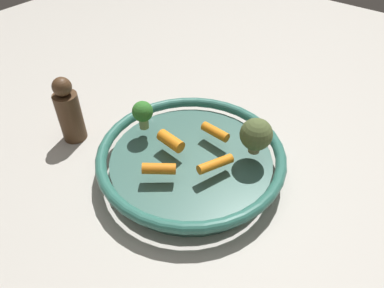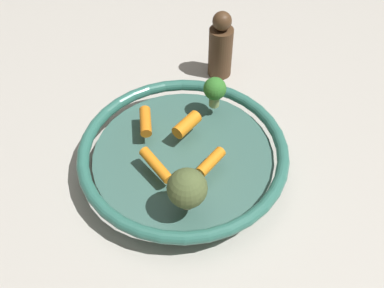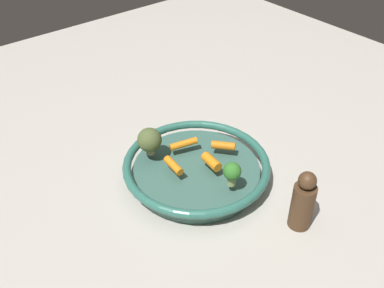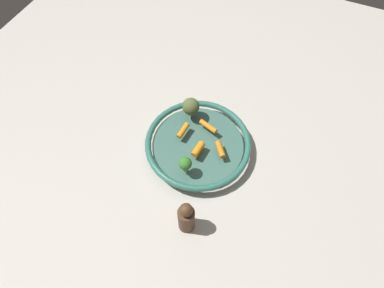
# 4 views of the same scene
# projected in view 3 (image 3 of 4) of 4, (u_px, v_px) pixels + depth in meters

# --- Properties ---
(ground_plane) EXTENTS (1.89, 1.89, 0.00)m
(ground_plane) POSITION_uv_depth(u_px,v_px,m) (196.00, 178.00, 0.99)
(ground_plane) COLOR #B7B2A8
(serving_bowl) EXTENTS (0.32, 0.32, 0.05)m
(serving_bowl) POSITION_uv_depth(u_px,v_px,m) (196.00, 169.00, 0.97)
(serving_bowl) COLOR #3D665B
(serving_bowl) RESTS_ON ground_plane
(baby_carrot_right) EXTENTS (0.06, 0.04, 0.02)m
(baby_carrot_right) POSITION_uv_depth(u_px,v_px,m) (184.00, 144.00, 0.99)
(baby_carrot_right) COLOR orange
(baby_carrot_right) RESTS_ON serving_bowl
(baby_carrot_back) EXTENTS (0.02, 0.05, 0.02)m
(baby_carrot_back) POSITION_uv_depth(u_px,v_px,m) (173.00, 165.00, 0.93)
(baby_carrot_back) COLOR orange
(baby_carrot_back) RESTS_ON serving_bowl
(baby_carrot_left) EXTENTS (0.03, 0.05, 0.02)m
(baby_carrot_left) POSITION_uv_depth(u_px,v_px,m) (211.00, 162.00, 0.94)
(baby_carrot_left) COLOR orange
(baby_carrot_left) RESTS_ON serving_bowl
(baby_carrot_near_rim) EXTENTS (0.05, 0.05, 0.02)m
(baby_carrot_near_rim) POSITION_uv_depth(u_px,v_px,m) (223.00, 146.00, 0.99)
(baby_carrot_near_rim) COLOR orange
(baby_carrot_near_rim) RESTS_ON serving_bowl
(broccoli_floret_small) EXTENTS (0.05, 0.05, 0.06)m
(broccoli_floret_small) POSITION_uv_depth(u_px,v_px,m) (150.00, 140.00, 0.96)
(broccoli_floret_small) COLOR tan
(broccoli_floret_small) RESTS_ON serving_bowl
(broccoli_floret_mid) EXTENTS (0.04, 0.04, 0.05)m
(broccoli_floret_mid) POSITION_uv_depth(u_px,v_px,m) (232.00, 172.00, 0.88)
(broccoli_floret_mid) COLOR #96AA66
(broccoli_floret_mid) RESTS_ON serving_bowl
(pepper_mill) EXTENTS (0.04, 0.04, 0.13)m
(pepper_mill) POSITION_uv_depth(u_px,v_px,m) (303.00, 202.00, 0.84)
(pepper_mill) COLOR #4C331E
(pepper_mill) RESTS_ON ground_plane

